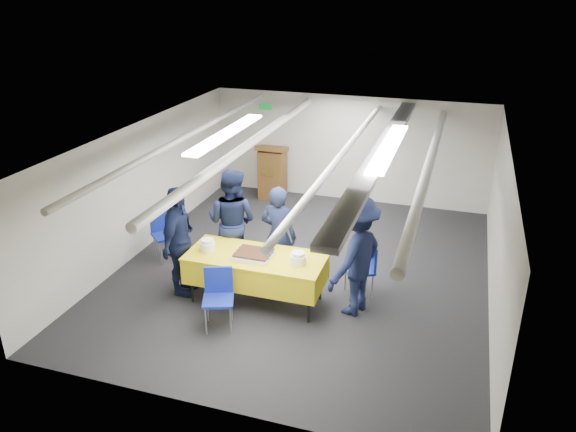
# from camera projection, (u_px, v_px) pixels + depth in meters

# --- Properties ---
(ground) EXTENTS (7.00, 7.00, 0.00)m
(ground) POSITION_uv_depth(u_px,v_px,m) (303.00, 270.00, 9.52)
(ground) COLOR black
(ground) RESTS_ON ground
(room_shell) EXTENTS (6.00, 7.00, 2.30)m
(room_shell) POSITION_uv_depth(u_px,v_px,m) (316.00, 161.00, 9.14)
(room_shell) COLOR beige
(room_shell) RESTS_ON ground
(serving_table) EXTENTS (2.08, 0.91, 0.77)m
(serving_table) POSITION_uv_depth(u_px,v_px,m) (256.00, 268.00, 8.41)
(serving_table) COLOR black
(serving_table) RESTS_ON ground
(sheet_cake) EXTENTS (0.55, 0.43, 0.10)m
(sheet_cake) POSITION_uv_depth(u_px,v_px,m) (254.00, 255.00, 8.25)
(sheet_cake) COLOR white
(sheet_cake) RESTS_ON serving_table
(plate_stack_left) EXTENTS (0.23, 0.23, 0.18)m
(plate_stack_left) POSITION_uv_depth(u_px,v_px,m) (208.00, 245.00, 8.46)
(plate_stack_left) COLOR white
(plate_stack_left) RESTS_ON serving_table
(plate_stack_right) EXTENTS (0.23, 0.23, 0.18)m
(plate_stack_right) POSITION_uv_depth(u_px,v_px,m) (298.00, 258.00, 8.06)
(plate_stack_right) COLOR white
(plate_stack_right) RESTS_ON serving_table
(podium) EXTENTS (0.62, 0.53, 1.25)m
(podium) POSITION_uv_depth(u_px,v_px,m) (273.00, 172.00, 12.40)
(podium) COLOR brown
(podium) RESTS_ON ground
(chair_near) EXTENTS (0.54, 0.54, 0.87)m
(chair_near) POSITION_uv_depth(u_px,v_px,m) (218.00, 292.00, 7.83)
(chair_near) COLOR gray
(chair_near) RESTS_ON ground
(chair_right) EXTENTS (0.56, 0.56, 0.87)m
(chair_right) POSITION_uv_depth(u_px,v_px,m) (365.00, 264.00, 8.58)
(chair_right) COLOR gray
(chair_right) RESTS_ON ground
(chair_left) EXTENTS (0.59, 0.59, 0.87)m
(chair_left) POSITION_uv_depth(u_px,v_px,m) (164.00, 229.00, 9.77)
(chair_left) COLOR gray
(chair_left) RESTS_ON ground
(sailor_a) EXTENTS (0.65, 0.47, 1.65)m
(sailor_a) POSITION_uv_depth(u_px,v_px,m) (279.00, 236.00, 8.83)
(sailor_a) COLOR black
(sailor_a) RESTS_ON ground
(sailor_b) EXTENTS (0.94, 0.76, 1.81)m
(sailor_b) POSITION_uv_depth(u_px,v_px,m) (232.00, 222.00, 9.13)
(sailor_b) COLOR black
(sailor_b) RESTS_ON ground
(sailor_c) EXTENTS (0.55, 1.07, 1.75)m
(sailor_c) POSITION_uv_depth(u_px,v_px,m) (179.00, 242.00, 8.53)
(sailor_c) COLOR black
(sailor_c) RESTS_ON ground
(sailor_d) EXTENTS (1.04, 1.34, 1.82)m
(sailor_d) POSITION_uv_depth(u_px,v_px,m) (355.00, 256.00, 8.02)
(sailor_d) COLOR black
(sailor_d) RESTS_ON ground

